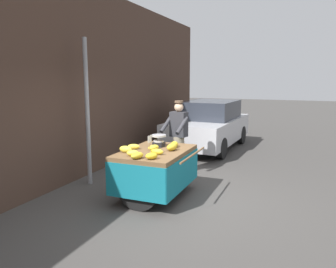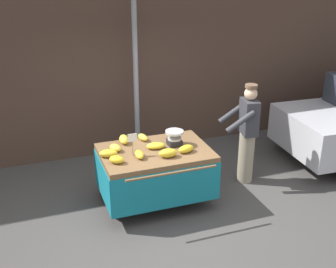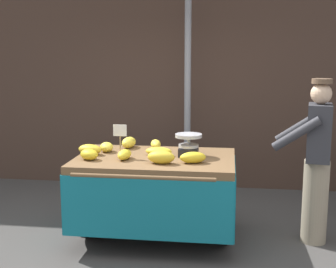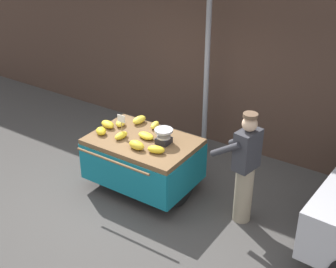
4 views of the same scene
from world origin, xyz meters
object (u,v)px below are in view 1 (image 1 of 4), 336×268
at_px(banana_cart, 155,163).
at_px(banana_bunch_7, 133,153).
at_px(banana_bunch_1, 137,155).
at_px(banana_bunch_8, 126,149).
at_px(street_pole, 87,113).
at_px(banana_bunch_5, 153,147).
at_px(banana_bunch_6, 157,152).
at_px(banana_bunch_3, 172,147).
at_px(price_sign, 150,141).
at_px(banana_bunch_4, 134,147).
at_px(vendor_person, 178,137).
at_px(banana_bunch_2, 174,144).
at_px(weighing_scale, 159,141).
at_px(parked_car, 209,125).
at_px(banana_bunch_0, 152,156).

distance_m(banana_cart, banana_bunch_7, 0.66).
height_order(banana_bunch_1, banana_bunch_8, banana_bunch_8).
relative_size(street_pole, banana_bunch_5, 10.85).
distance_m(banana_bunch_6, banana_bunch_7, 0.43).
distance_m(banana_bunch_3, banana_bunch_8, 0.85).
height_order(banana_cart, price_sign, price_sign).
height_order(street_pole, banana_bunch_7, street_pole).
relative_size(banana_cart, banana_bunch_4, 7.23).
distance_m(street_pole, banana_bunch_7, 1.73).
bearing_deg(banana_cart, banana_bunch_7, 163.35).
xyz_separation_m(street_pole, banana_bunch_4, (-0.25, -1.20, -0.56)).
relative_size(banana_bunch_8, vendor_person, 0.15).
xyz_separation_m(banana_bunch_7, banana_bunch_8, (0.19, 0.25, 0.01)).
relative_size(banana_cart, banana_bunch_8, 6.29).
bearing_deg(banana_bunch_6, banana_bunch_2, -4.99).
distance_m(banana_bunch_1, banana_bunch_2, 1.14).
relative_size(weighing_scale, parked_car, 0.07).
xyz_separation_m(banana_bunch_0, banana_bunch_2, (1.05, 0.00, 0.00)).
bearing_deg(banana_bunch_7, banana_bunch_6, -50.15).
height_order(street_pole, banana_bunch_8, street_pole).
relative_size(banana_cart, banana_bunch_1, 6.31).
bearing_deg(street_pole, banana_cart, -96.35).
bearing_deg(banana_bunch_6, banana_bunch_8, 98.21).
bearing_deg(banana_bunch_2, banana_bunch_8, 140.72).
bearing_deg(banana_bunch_2, banana_bunch_6, 175.01).
distance_m(banana_bunch_1, banana_bunch_7, 0.21).
height_order(banana_bunch_8, parked_car, parked_car).
relative_size(banana_bunch_5, banana_bunch_6, 1.12).
bearing_deg(banana_bunch_8, banana_bunch_4, 0.59).
bearing_deg(banana_bunch_5, weighing_scale, 5.07).
bearing_deg(parked_car, weighing_scale, -177.72).
xyz_separation_m(banana_bunch_1, banana_bunch_4, (0.64, 0.41, -0.01)).
distance_m(banana_cart, banana_bunch_2, 0.55).
bearing_deg(banana_bunch_8, street_pole, 65.30).
relative_size(weighing_scale, banana_bunch_6, 1.12).
height_order(banana_bunch_0, banana_bunch_5, banana_bunch_0).
xyz_separation_m(banana_bunch_6, banana_bunch_7, (-0.28, 0.33, 0.00)).
xyz_separation_m(banana_bunch_6, banana_bunch_8, (-0.08, 0.58, 0.01)).
relative_size(banana_bunch_1, banana_bunch_5, 0.94).
xyz_separation_m(banana_bunch_8, parked_car, (5.05, -0.17, -0.21)).
relative_size(banana_bunch_3, banana_bunch_4, 1.18).
height_order(banana_bunch_2, banana_bunch_4, banana_bunch_2).
xyz_separation_m(street_pole, banana_bunch_1, (-0.89, -1.61, -0.56)).
height_order(price_sign, banana_bunch_8, price_sign).
height_order(banana_bunch_0, banana_bunch_1, banana_bunch_1).
bearing_deg(banana_bunch_5, banana_bunch_6, -146.14).
xyz_separation_m(price_sign, banana_bunch_1, (-0.35, 0.07, -0.19)).
distance_m(banana_bunch_4, banana_bunch_5, 0.38).
relative_size(weighing_scale, banana_bunch_1, 1.07).
bearing_deg(banana_bunch_8, parked_car, -1.87).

